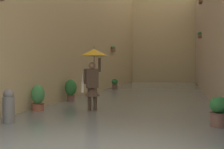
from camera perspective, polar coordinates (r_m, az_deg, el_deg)
ground_plane at (r=17.14m, az=6.78°, el=-3.58°), size 62.31×62.31×0.00m
flood_water at (r=17.14m, az=6.78°, el=-3.43°), size 6.62×30.92×0.09m
building_facade_far at (r=30.61m, az=9.50°, el=7.95°), size 9.42×1.80×10.04m
person_wading at (r=9.85m, az=-3.50°, el=0.97°), size 0.89×0.89×2.11m
potted_plant_near_left at (r=7.61m, az=19.03°, el=-6.62°), size 0.44×0.44×0.78m
potted_plant_near_right at (r=10.06m, az=-13.38°, el=-4.30°), size 0.42×0.42×0.91m
potted_plant_far_right at (r=12.65m, az=-7.55°, el=-2.76°), size 0.47×0.47×0.97m
potted_plant_mid_right at (r=19.73m, az=0.50°, el=-1.80°), size 0.40×0.40×0.73m
mooring_bollard at (r=8.09m, az=-18.39°, el=-5.81°), size 0.29×0.29×0.92m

